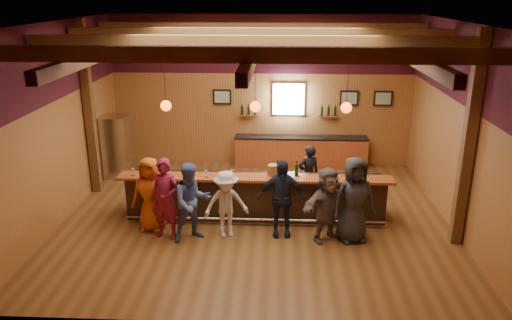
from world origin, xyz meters
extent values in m
plane|color=brown|center=(0.00, 0.00, 0.00)|extent=(9.00, 9.00, 0.00)
cube|color=brown|center=(0.00, 4.00, 2.25)|extent=(9.00, 0.04, 4.50)
cube|color=brown|center=(0.00, -4.00, 2.25)|extent=(9.00, 0.04, 4.50)
cube|color=brown|center=(-4.50, 0.00, 2.25)|extent=(0.04, 8.00, 4.50)
cube|color=brown|center=(4.50, 0.00, 2.25)|extent=(0.04, 8.00, 4.50)
cube|color=brown|center=(0.00, 0.00, 4.50)|extent=(9.00, 8.00, 0.04)
cube|color=#3B1019|center=(0.00, 3.98, 3.65)|extent=(9.00, 0.01, 1.70)
cube|color=#3B1019|center=(-4.48, 0.00, 3.65)|extent=(0.01, 8.00, 1.70)
cube|color=#3B1019|center=(4.48, 0.00, 3.65)|extent=(0.01, 8.00, 1.70)
cube|color=#503216|center=(-4.35, 1.50, 2.25)|extent=(0.22, 0.22, 4.50)
cube|color=#503216|center=(4.35, -1.00, 2.25)|extent=(0.22, 0.22, 4.50)
cube|color=#503216|center=(0.00, -3.00, 4.20)|extent=(8.80, 0.20, 0.25)
cube|color=#503216|center=(0.00, -1.00, 4.20)|extent=(8.80, 0.20, 0.25)
cube|color=#503216|center=(0.00, 1.00, 4.20)|extent=(8.80, 0.20, 0.25)
cube|color=#503216|center=(0.00, 3.00, 4.20)|extent=(8.80, 0.20, 0.25)
cube|color=#503216|center=(-3.00, 0.00, 3.95)|extent=(0.18, 7.80, 0.22)
cube|color=#503216|center=(0.00, 0.00, 3.95)|extent=(0.18, 7.80, 0.22)
cube|color=#503216|center=(3.00, 0.00, 3.95)|extent=(0.18, 7.80, 0.22)
cube|color=black|center=(0.00, 0.00, 0.53)|extent=(6.00, 0.60, 1.05)
cube|color=brown|center=(0.00, -0.18, 1.08)|extent=(6.30, 0.50, 0.06)
cube|color=black|center=(0.00, 0.38, 0.93)|extent=(6.00, 0.48, 0.05)
cube|color=black|center=(0.00, 0.38, 0.45)|extent=(6.00, 0.48, 0.90)
cube|color=silver|center=(2.00, 0.38, 0.88)|extent=(0.45, 0.40, 0.14)
cube|color=silver|center=(2.50, 0.38, 0.88)|extent=(0.45, 0.40, 0.14)
cylinder|color=silver|center=(0.00, -0.42, 0.15)|extent=(6.00, 0.06, 0.06)
cube|color=brown|center=(1.20, 3.72, 0.45)|extent=(4.00, 0.50, 0.90)
cube|color=black|center=(1.20, 3.72, 0.93)|extent=(4.00, 0.52, 0.05)
cube|color=silver|center=(0.80, 3.95, 2.05)|extent=(0.95, 0.08, 0.95)
cube|color=white|center=(0.80, 3.90, 2.05)|extent=(0.78, 0.01, 0.78)
cube|color=black|center=(-1.20, 3.94, 2.10)|extent=(0.55, 0.04, 0.45)
cube|color=silver|center=(-1.20, 3.92, 2.10)|extent=(0.45, 0.01, 0.35)
cube|color=black|center=(2.60, 3.94, 2.10)|extent=(0.55, 0.04, 0.45)
cube|color=silver|center=(2.60, 3.92, 2.10)|extent=(0.45, 0.01, 0.35)
cube|color=black|center=(3.60, 3.94, 2.10)|extent=(0.55, 0.04, 0.45)
cube|color=silver|center=(3.60, 3.92, 2.10)|extent=(0.45, 0.01, 0.35)
cube|color=brown|center=(-0.40, 3.88, 1.55)|extent=(0.60, 0.18, 0.04)
cylinder|color=black|center=(-0.60, 3.88, 1.70)|extent=(0.07, 0.07, 0.26)
cylinder|color=black|center=(-0.40, 3.88, 1.70)|extent=(0.07, 0.07, 0.26)
cylinder|color=black|center=(-0.20, 3.88, 1.70)|extent=(0.07, 0.07, 0.26)
cube|color=brown|center=(2.00, 3.88, 1.55)|extent=(0.60, 0.18, 0.04)
cylinder|color=black|center=(1.80, 3.88, 1.70)|extent=(0.07, 0.07, 0.26)
cylinder|color=black|center=(2.00, 3.88, 1.70)|extent=(0.07, 0.07, 0.26)
cylinder|color=black|center=(2.20, 3.88, 1.70)|extent=(0.07, 0.07, 0.26)
cylinder|color=black|center=(-2.00, 0.00, 3.33)|extent=(0.01, 0.01, 1.25)
sphere|color=#FE420C|center=(-2.00, 0.00, 2.70)|extent=(0.24, 0.24, 0.24)
cylinder|color=black|center=(0.00, 0.00, 3.33)|extent=(0.01, 0.01, 1.25)
sphere|color=#FE420C|center=(0.00, 0.00, 2.70)|extent=(0.24, 0.24, 0.24)
cylinder|color=black|center=(2.00, 0.00, 3.33)|extent=(0.01, 0.01, 1.25)
sphere|color=#FE420C|center=(2.00, 0.00, 2.70)|extent=(0.24, 0.24, 0.24)
cube|color=silver|center=(-4.10, 2.60, 0.90)|extent=(0.70, 0.70, 1.80)
imported|color=#C24E12|center=(-2.30, -0.71, 0.85)|extent=(0.90, 0.65, 1.70)
imported|color=maroon|center=(-1.88, -1.06, 0.90)|extent=(0.73, 0.56, 1.80)
imported|color=#475C8E|center=(-1.30, -1.13, 0.87)|extent=(1.05, 0.96, 1.74)
imported|color=beige|center=(-0.59, -0.95, 0.76)|extent=(1.10, 0.82, 1.51)
imported|color=black|center=(0.60, -0.84, 0.88)|extent=(1.04, 0.46, 1.76)
imported|color=#62504E|center=(1.59, -1.02, 0.83)|extent=(1.53, 1.29, 1.65)
imported|color=#28282B|center=(2.14, -1.01, 0.94)|extent=(1.04, 0.81, 1.89)
imported|color=black|center=(1.29, 0.97, 0.76)|extent=(0.64, 0.51, 1.52)
cylinder|color=brown|center=(0.40, -0.07, 1.24)|extent=(0.24, 0.24, 0.26)
cylinder|color=black|center=(0.51, -0.02, 1.24)|extent=(0.08, 0.08, 0.26)
cylinder|color=black|center=(0.51, -0.02, 1.42)|extent=(0.03, 0.03, 0.09)
cylinder|color=black|center=(0.95, -0.08, 1.25)|extent=(0.08, 0.08, 0.28)
cylinder|color=black|center=(0.95, -0.08, 1.44)|extent=(0.03, 0.03, 0.10)
cylinder|color=silver|center=(-2.79, -0.25, 1.11)|extent=(0.07, 0.07, 0.01)
cylinder|color=silver|center=(-2.79, -0.25, 1.17)|extent=(0.01, 0.01, 0.11)
sphere|color=silver|center=(-2.79, -0.25, 1.26)|extent=(0.09, 0.09, 0.09)
cylinder|color=silver|center=(-1.99, -0.16, 1.11)|extent=(0.07, 0.07, 0.01)
cylinder|color=silver|center=(-1.99, -0.16, 1.17)|extent=(0.01, 0.01, 0.10)
sphere|color=silver|center=(-1.99, -0.16, 1.24)|extent=(0.08, 0.08, 0.08)
cylinder|color=silver|center=(-1.42, -0.14, 1.11)|extent=(0.07, 0.07, 0.01)
cylinder|color=silver|center=(-1.42, -0.14, 1.17)|extent=(0.01, 0.01, 0.10)
sphere|color=silver|center=(-1.42, -0.14, 1.25)|extent=(0.08, 0.08, 0.08)
cylinder|color=silver|center=(-1.11, -0.27, 1.11)|extent=(0.07, 0.07, 0.01)
cylinder|color=silver|center=(-1.11, -0.27, 1.17)|extent=(0.01, 0.01, 0.10)
sphere|color=silver|center=(-1.11, -0.27, 1.25)|extent=(0.08, 0.08, 0.08)
cylinder|color=silver|center=(-0.53, -0.23, 1.11)|extent=(0.07, 0.07, 0.01)
cylinder|color=silver|center=(-0.53, -0.23, 1.17)|extent=(0.01, 0.01, 0.11)
sphere|color=silver|center=(-0.53, -0.23, 1.26)|extent=(0.09, 0.09, 0.09)
cylinder|color=silver|center=(1.01, -0.12, 1.11)|extent=(0.06, 0.06, 0.01)
cylinder|color=silver|center=(1.01, -0.12, 1.16)|extent=(0.01, 0.01, 0.09)
sphere|color=silver|center=(1.01, -0.12, 1.24)|extent=(0.07, 0.07, 0.07)
cylinder|color=silver|center=(1.49, -0.19, 1.11)|extent=(0.07, 0.07, 0.01)
cylinder|color=silver|center=(1.49, -0.19, 1.17)|extent=(0.01, 0.01, 0.10)
sphere|color=silver|center=(1.49, -0.19, 1.25)|extent=(0.08, 0.08, 0.08)
cylinder|color=silver|center=(2.12, -0.18, 1.11)|extent=(0.07, 0.07, 0.01)
cylinder|color=silver|center=(2.12, -0.18, 1.17)|extent=(0.01, 0.01, 0.10)
sphere|color=silver|center=(2.12, -0.18, 1.25)|extent=(0.08, 0.08, 0.08)
camera|label=1|loc=(0.54, -10.81, 5.15)|focal=35.00mm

